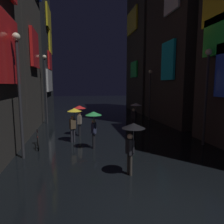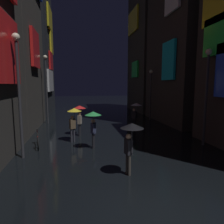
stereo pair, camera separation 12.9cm
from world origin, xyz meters
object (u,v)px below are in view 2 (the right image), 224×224
Objects in this scene: pedestrian_far_right_red at (80,112)px; streetlamp_left_near at (19,83)px; streetlamp_right_far at (151,89)px; pedestrian_midstreet_left_clear at (135,109)px; pedestrian_foreground_right_yellow at (74,115)px; streetlamp_right_near at (207,86)px; pedestrian_midstreet_centre_black at (131,134)px; bicycle_parked_at_storefront at (38,140)px; pedestrian_foreground_left_green at (93,119)px; streetlamp_left_far at (46,82)px.

streetlamp_left_near is at bearing -125.56° from pedestrian_far_right_red.
streetlamp_right_far is (10.00, 9.07, -0.46)m from streetlamp_left_near.
pedestrian_midstreet_left_clear and pedestrian_foreground_right_yellow have the same top height.
streetlamp_right_near reaches higher than streetlamp_right_far.
pedestrian_foreground_right_yellow is (-4.83, -2.78, 0.00)m from pedestrian_midstreet_left_clear.
pedestrian_midstreet_left_clear is 1.00× the size of pedestrian_foreground_right_yellow.
pedestrian_midstreet_left_clear is 8.47m from pedestrian_midstreet_centre_black.
pedestrian_foreground_right_yellow is 2.54m from bicycle_parked_at_storefront.
streetlamp_right_near is at bearing -15.84° from pedestrian_foreground_right_yellow.
pedestrian_foreground_left_green and pedestrian_midstreet_left_clear have the same top height.
pedestrian_foreground_right_yellow is at bearing 112.71° from pedestrian_midstreet_centre_black.
bicycle_parked_at_storefront is 10.18m from streetlamp_right_near.
streetlamp_right_far is at bearing 90.00° from streetlamp_right_near.
streetlamp_left_near reaches higher than bicycle_parked_at_storefront.
streetlamp_left_far is (-3.52, 8.21, 2.14)m from pedestrian_foreground_left_green.
pedestrian_foreground_left_green is 3.27m from pedestrian_far_right_red.
streetlamp_right_far is at bearing 35.45° from pedestrian_far_right_red.
streetlamp_left_near is (-4.67, 2.81, 1.98)m from pedestrian_midstreet_centre_black.
streetlamp_left_near is at bearing 148.97° from pedestrian_midstreet_centre_black.
streetlamp_left_near is 1.06× the size of streetlamp_right_near.
pedestrian_far_right_red reaches higher than bicycle_parked_at_storefront.
bicycle_parked_at_storefront is at bearing -152.84° from pedestrian_midstreet_left_clear.
pedestrian_foreground_right_yellow is 10.14m from streetlamp_right_far.
streetlamp_right_far is at bearing 54.72° from pedestrian_midstreet_left_clear.
pedestrian_foreground_right_yellow is at bearing 164.16° from streetlamp_right_near.
bicycle_parked_at_storefront is 3.70m from streetlamp_left_near.
pedestrian_foreground_left_green is 1.00× the size of pedestrian_foreground_right_yellow.
pedestrian_foreground_right_yellow is 0.36× the size of streetlamp_left_near.
streetlamp_right_near reaches higher than pedestrian_midstreet_left_clear.
streetlamp_right_far is 8.75m from streetlamp_right_near.
pedestrian_midstreet_centre_black is 0.42× the size of streetlamp_right_far.
pedestrian_foreground_left_green is 0.34× the size of streetlamp_left_far.
pedestrian_far_right_red is 5.27m from streetlamp_left_near.
pedestrian_foreground_left_green is 4.12m from streetlamp_left_near.
streetlamp_right_near is at bearing -90.00° from streetlamp_right_far.
streetlamp_right_near is (7.54, -2.14, 1.81)m from pedestrian_foreground_right_yellow.
pedestrian_foreground_left_green is 1.00× the size of pedestrian_midstreet_centre_black.
pedestrian_midstreet_left_clear is 1.00× the size of pedestrian_midstreet_centre_black.
pedestrian_midstreet_left_clear is 5.90m from streetlamp_right_near.
streetlamp_left_far is at bearing 90.00° from streetlamp_left_near.
pedestrian_foreground_left_green is 0.42× the size of streetlamp_right_far.
streetlamp_right_near reaches higher than pedestrian_midstreet_centre_black.
streetlamp_left_far is 1.11× the size of streetlamp_right_near.
streetlamp_right_near is at bearing 1.88° from streetlamp_left_near.
pedestrian_midstreet_centre_black is (2.21, -5.27, 0.00)m from pedestrian_foreground_right_yellow.
pedestrian_midstreet_centre_black is (-2.63, -8.05, 0.00)m from pedestrian_midstreet_left_clear.
pedestrian_foreground_right_yellow is at bearing -150.13° from pedestrian_midstreet_left_clear.
streetlamp_left_near is at bearing -144.28° from pedestrian_midstreet_left_clear.
streetlamp_left_near is (-0.40, -1.71, 3.26)m from bicycle_parked_at_storefront.
pedestrian_far_right_red is at bearing 153.01° from streetlamp_right_near.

